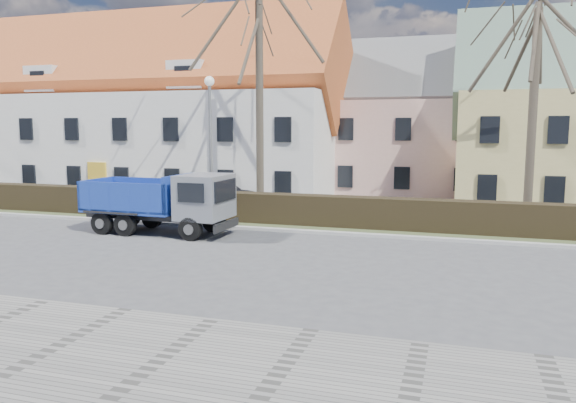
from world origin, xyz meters
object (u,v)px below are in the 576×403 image
(cart_frame, at_px, (204,219))
(parked_car_a, at_px, (226,192))
(dump_truck, at_px, (154,202))
(streetlight, at_px, (211,147))

(cart_frame, distance_m, parked_car_a, 6.51)
(dump_truck, bearing_deg, streetlight, 83.91)
(dump_truck, relative_size, parked_car_a, 1.46)
(cart_frame, relative_size, parked_car_a, 0.15)
(streetlight, bearing_deg, cart_frame, -73.25)
(dump_truck, height_order, cart_frame, dump_truck)
(streetlight, distance_m, parked_car_a, 4.97)
(dump_truck, distance_m, streetlight, 4.70)
(streetlight, relative_size, cart_frame, 10.14)
(dump_truck, distance_m, parked_car_a, 8.34)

